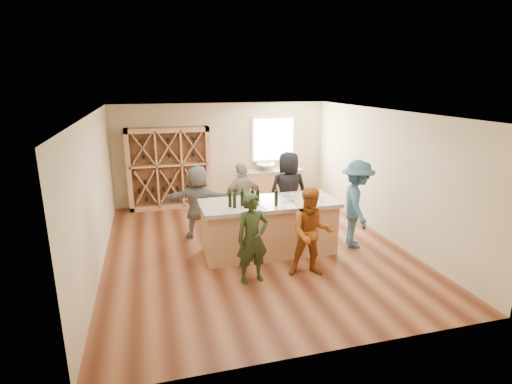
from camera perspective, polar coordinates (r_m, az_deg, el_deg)
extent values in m
cube|color=brown|center=(8.52, -0.30, -8.20)|extent=(6.00, 7.00, 0.10)
cube|color=white|center=(7.81, -0.33, 11.66)|extent=(6.00, 7.00, 0.10)
cube|color=beige|center=(11.43, -4.90, 5.56)|extent=(6.00, 0.10, 2.80)
cube|color=beige|center=(4.88, 10.56, -8.79)|extent=(6.00, 0.10, 2.80)
cube|color=beige|center=(7.86, -22.35, -0.25)|extent=(0.10, 7.00, 2.80)
cube|color=beige|center=(9.28, 18.23, 2.45)|extent=(0.10, 7.00, 2.80)
cube|color=white|center=(11.66, 2.47, 7.54)|extent=(1.30, 0.06, 1.30)
cube|color=white|center=(11.62, 2.52, 7.52)|extent=(1.18, 0.01, 1.18)
cube|color=tan|center=(11.05, -12.28, 3.32)|extent=(2.20, 0.45, 2.20)
cube|color=tan|center=(11.64, 2.32, 0.89)|extent=(1.60, 0.58, 0.86)
cube|color=#A79A89|center=(11.53, 2.35, 3.10)|extent=(1.70, 0.62, 0.06)
imported|color=silver|center=(11.44, 1.40, 3.65)|extent=(0.54, 0.54, 0.19)
cylinder|color=silver|center=(11.60, 1.14, 4.11)|extent=(0.02, 0.02, 0.30)
cube|color=tan|center=(8.10, 1.84, -5.28)|extent=(2.60, 1.00, 1.00)
cube|color=#A79A89|center=(7.92, 1.87, -1.63)|extent=(2.72, 1.12, 0.08)
cylinder|color=black|center=(7.55, -3.75, -1.16)|extent=(0.09, 0.09, 0.27)
cylinder|color=black|center=(7.48, -3.09, -1.27)|extent=(0.09, 0.09, 0.28)
cylinder|color=black|center=(7.61, -1.98, -0.97)|extent=(0.08, 0.08, 0.28)
cylinder|color=black|center=(7.58, -0.51, -0.92)|extent=(0.08, 0.08, 0.30)
cylinder|color=black|center=(7.65, 0.26, -0.77)|extent=(0.10, 0.10, 0.30)
cone|color=white|center=(7.34, 0.50, -2.03)|extent=(0.07, 0.07, 0.17)
cone|color=white|center=(7.56, 4.08, -1.51)|extent=(0.09, 0.09, 0.18)
cone|color=white|center=(7.68, 7.53, -1.29)|extent=(0.08, 0.08, 0.19)
cone|color=white|center=(7.93, 5.27, -0.73)|extent=(0.08, 0.08, 0.17)
cone|color=white|center=(7.99, 9.34, -0.73)|extent=(0.08, 0.08, 0.18)
cube|color=white|center=(7.45, 0.55, -2.42)|extent=(0.28, 0.35, 0.00)
cube|color=white|center=(7.62, 4.63, -2.07)|extent=(0.26, 0.34, 0.00)
cube|color=white|center=(7.89, 8.36, -1.56)|extent=(0.25, 0.33, 0.00)
imported|color=#263319|center=(6.86, -0.51, -6.65)|extent=(0.63, 0.49, 1.59)
imported|color=#994C19|center=(7.13, 7.94, -5.78)|extent=(0.87, 0.61, 1.62)
imported|color=#335972|center=(8.54, 14.18, -1.67)|extent=(0.87, 1.30, 1.84)
imported|color=gray|center=(8.86, -1.92, -1.12)|extent=(1.07, 0.70, 1.68)
imported|color=black|center=(9.23, 4.61, 0.09)|extent=(0.92, 0.61, 1.85)
imported|color=slate|center=(8.85, -8.26, -1.39)|extent=(1.61, 0.85, 1.65)
cylinder|color=black|center=(7.61, 2.90, -0.89)|extent=(0.07, 0.07, 0.30)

